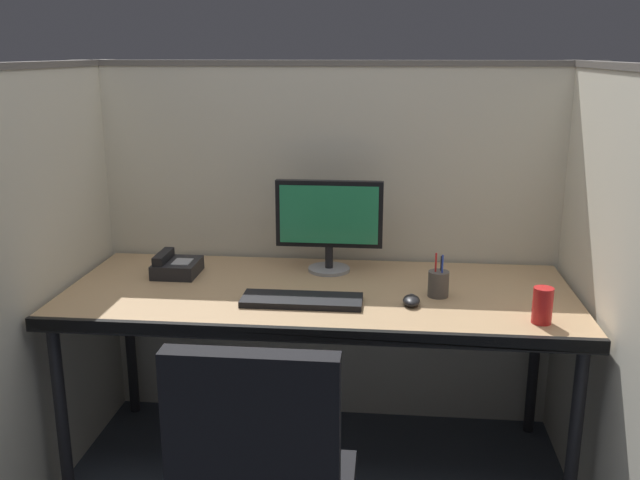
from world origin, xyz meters
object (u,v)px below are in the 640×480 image
at_px(desk_phone, 176,266).
at_px(computer_mouse, 411,300).
at_px(pen_cup, 438,284).
at_px(soda_can, 543,305).
at_px(monitor_center, 329,220).
at_px(desk, 318,303).
at_px(keyboard_main, 302,300).

bearing_deg(desk_phone, computer_mouse, -15.55).
bearing_deg(pen_cup, desk_phone, 171.38).
bearing_deg(soda_can, monitor_center, 146.60).
xyz_separation_m(computer_mouse, pen_cup, (0.10, 0.10, 0.03)).
distance_m(desk, pen_cup, 0.45).
bearing_deg(desk, soda_can, -17.86).
relative_size(desk_phone, soda_can, 1.56).
bearing_deg(desk_phone, keyboard_main, -27.03).
xyz_separation_m(desk_phone, pen_cup, (1.03, -0.16, 0.02)).
relative_size(desk, soda_can, 15.57).
height_order(desk, monitor_center, monitor_center).
xyz_separation_m(desk, pen_cup, (0.44, -0.02, 0.10)).
relative_size(desk, computer_mouse, 19.79).
xyz_separation_m(monitor_center, keyboard_main, (-0.06, -0.39, -0.20)).
bearing_deg(pen_cup, monitor_center, 148.07).
bearing_deg(computer_mouse, keyboard_main, -177.27).
relative_size(keyboard_main, desk_phone, 2.26).
height_order(desk, pen_cup, pen_cup).
bearing_deg(desk, computer_mouse, -19.45).
bearing_deg(desk_phone, desk, -13.21).
relative_size(desk, pen_cup, 11.52).
relative_size(monitor_center, soda_can, 3.52).
distance_m(monitor_center, pen_cup, 0.53).
bearing_deg(desk, monitor_center, 85.77).
bearing_deg(pen_cup, soda_can, -35.26).
bearing_deg(soda_can, pen_cup, 144.74).
bearing_deg(keyboard_main, computer_mouse, 2.73).
height_order(monitor_center, pen_cup, monitor_center).
relative_size(desk, desk_phone, 10.00).
height_order(monitor_center, computer_mouse, monitor_center).
bearing_deg(monitor_center, pen_cup, -31.93).
bearing_deg(monitor_center, soda_can, -33.40).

